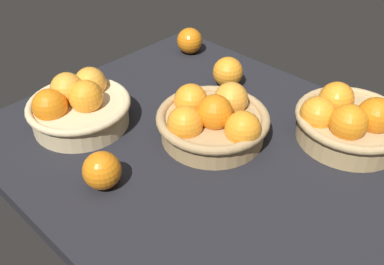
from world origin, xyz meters
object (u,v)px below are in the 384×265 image
(loose_orange_back_gap, at_px, (102,170))
(loose_orange_side_gap, at_px, (190,41))
(loose_orange_front_gap, at_px, (228,72))
(basket_center, at_px, (214,120))
(basket_near_left, at_px, (78,106))
(basket_far_right, at_px, (348,121))

(loose_orange_back_gap, height_order, loose_orange_side_gap, same)
(loose_orange_front_gap, height_order, loose_orange_side_gap, loose_orange_front_gap)
(basket_center, xyz_separation_m, loose_orange_front_gap, (-0.12, 0.18, -0.01))
(basket_center, relative_size, loose_orange_back_gap, 3.32)
(basket_near_left, distance_m, basket_center, 0.29)
(loose_orange_back_gap, xyz_separation_m, loose_orange_side_gap, (-0.26, 0.49, 0.00))
(basket_near_left, relative_size, loose_orange_back_gap, 3.13)
(basket_far_right, bearing_deg, loose_orange_front_gap, 179.92)
(basket_far_right, relative_size, loose_orange_front_gap, 3.06)
(basket_near_left, xyz_separation_m, loose_orange_back_gap, (0.19, -0.08, -0.01))
(basket_near_left, distance_m, loose_orange_front_gap, 0.37)
(basket_far_right, bearing_deg, loose_orange_side_gap, 172.61)
(basket_center, xyz_separation_m, loose_orange_side_gap, (-0.31, 0.25, -0.01))
(basket_near_left, xyz_separation_m, loose_orange_side_gap, (-0.06, 0.41, -0.01))
(basket_far_right, relative_size, loose_orange_back_gap, 3.25)
(loose_orange_back_gap, bearing_deg, basket_near_left, 156.82)
(basket_center, bearing_deg, basket_far_right, 42.28)
(basket_center, bearing_deg, loose_orange_back_gap, -101.66)
(basket_center, distance_m, loose_orange_side_gap, 0.40)
(loose_orange_front_gap, xyz_separation_m, loose_orange_side_gap, (-0.19, 0.07, -0.00))
(basket_near_left, bearing_deg, loose_orange_back_gap, -23.18)
(loose_orange_front_gap, relative_size, loose_orange_back_gap, 1.06)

